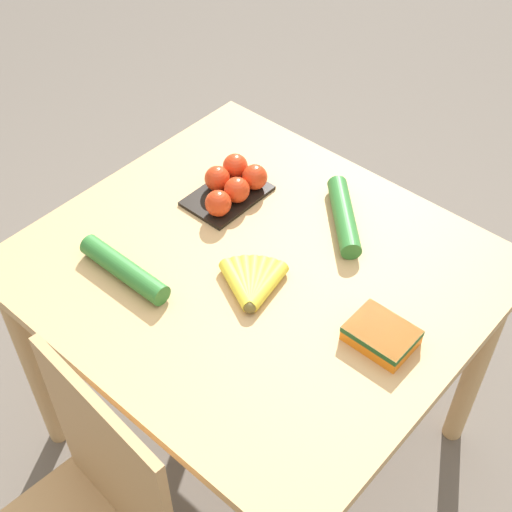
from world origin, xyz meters
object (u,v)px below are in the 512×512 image
Objects in this scene: cucumber_far at (124,269)px; carrot_bag at (381,334)px; tomato_pack at (232,185)px; banana_bunch at (252,284)px; cucumber_near at (344,216)px.

carrot_bag is at bearing -156.79° from cucumber_far.
banana_bunch is at bearing 140.82° from tomato_pack.
cucumber_far is (0.56, 0.24, 0.00)m from carrot_bag.
carrot_bag is 0.65× the size of cucumber_near.
carrot_bag is (-0.57, 0.14, -0.01)m from tomato_pack.
banana_bunch is 0.32m from cucumber_near.
cucumber_far is at bearing 60.69° from cucumber_near.
banana_bunch is 0.34m from tomato_pack.
banana_bunch is 0.75× the size of tomato_pack.
cucumber_near reaches higher than banana_bunch.
banana_bunch is 1.15× the size of carrot_bag.
tomato_pack reaches higher than carrot_bag.
cucumber_far is at bearing 91.56° from tomato_pack.
tomato_pack is 0.30m from cucumber_near.
tomato_pack is at bearing -88.44° from cucumber_far.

